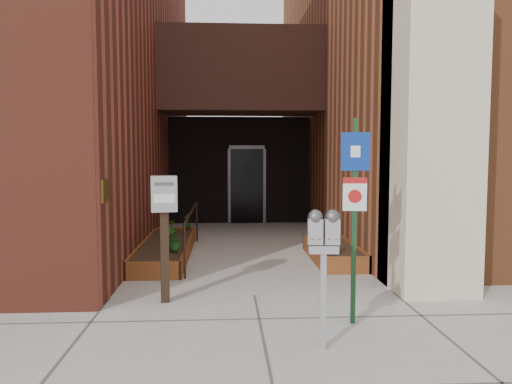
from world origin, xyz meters
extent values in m
plane|color=#9E9991|center=(0.00, 0.00, 0.00)|extent=(80.00, 80.00, 0.00)
cube|color=brown|center=(-6.00, 6.70, 5.00)|extent=(8.00, 14.60, 10.00)
cube|color=brown|center=(6.00, 7.15, 5.00)|extent=(8.00, 13.70, 10.00)
cube|color=beige|center=(2.55, 0.20, 2.20)|extent=(1.10, 1.20, 4.40)
cube|color=black|center=(0.00, 6.00, 4.00)|extent=(4.20, 2.00, 2.00)
cube|color=black|center=(0.00, 7.40, 1.50)|extent=(4.00, 0.30, 3.00)
cube|color=black|center=(0.20, 7.22, 1.05)|extent=(0.90, 0.06, 2.10)
cube|color=#B79338|center=(-1.99, -0.20, 1.50)|extent=(0.04, 0.30, 0.30)
cube|color=brown|center=(-1.55, 0.92, 0.15)|extent=(0.90, 0.04, 0.30)
cube|color=brown|center=(-1.55, 4.48, 0.15)|extent=(0.90, 0.04, 0.30)
cube|color=brown|center=(-1.98, 2.70, 0.15)|extent=(0.04, 3.60, 0.30)
cube|color=brown|center=(-1.12, 2.70, 0.15)|extent=(0.04, 3.60, 0.30)
cube|color=black|center=(-1.55, 2.70, 0.13)|extent=(0.82, 3.52, 0.26)
cube|color=brown|center=(1.60, 1.12, 0.15)|extent=(0.80, 0.04, 0.30)
cube|color=brown|center=(1.60, 3.28, 0.15)|extent=(0.80, 0.04, 0.30)
cube|color=brown|center=(1.22, 2.20, 0.15)|extent=(0.04, 2.20, 0.30)
cube|color=brown|center=(1.98, 2.20, 0.15)|extent=(0.04, 2.20, 0.30)
cube|color=black|center=(1.60, 2.20, 0.13)|extent=(0.72, 2.12, 0.26)
cylinder|color=black|center=(-1.05, 1.00, 0.45)|extent=(0.04, 0.04, 0.90)
cylinder|color=black|center=(-1.05, 4.30, 0.45)|extent=(0.04, 0.04, 0.90)
cylinder|color=black|center=(-1.05, 2.65, 0.88)|extent=(0.04, 3.30, 0.04)
cube|color=#ADADB0|center=(0.58, -1.95, 0.50)|extent=(0.06, 0.06, 0.99)
cube|color=#ADADB0|center=(0.58, -1.95, 1.03)|extent=(0.31, 0.14, 0.08)
cube|color=#ADADB0|center=(0.50, -1.95, 1.21)|extent=(0.16, 0.11, 0.26)
sphere|color=#59595B|center=(0.50, -1.95, 1.36)|extent=(0.15, 0.15, 0.15)
cube|color=white|center=(0.50, -2.00, 1.23)|extent=(0.09, 0.01, 0.05)
cube|color=#B21414|center=(0.50, -2.00, 1.15)|extent=(0.09, 0.01, 0.03)
cube|color=#ADADB0|center=(0.67, -1.96, 1.21)|extent=(0.16, 0.11, 0.26)
sphere|color=#59595B|center=(0.67, -1.96, 1.36)|extent=(0.15, 0.15, 0.15)
cube|color=white|center=(0.66, -2.01, 1.23)|extent=(0.09, 0.01, 0.05)
cube|color=#B21414|center=(0.66, -2.01, 1.15)|extent=(0.09, 0.01, 0.03)
cube|color=#153B1E|center=(1.09, -1.20, 1.20)|extent=(0.06, 0.06, 2.40)
cube|color=navy|center=(1.08, -1.23, 2.01)|extent=(0.33, 0.08, 0.44)
cube|color=white|center=(1.08, -1.24, 2.01)|extent=(0.11, 0.03, 0.13)
cube|color=white|center=(1.08, -1.23, 1.52)|extent=(0.27, 0.07, 0.38)
cube|color=#B21414|center=(1.08, -1.24, 1.68)|extent=(0.27, 0.06, 0.07)
cylinder|color=#B21414|center=(1.08, -1.25, 1.50)|extent=(0.15, 0.04, 0.15)
cube|color=black|center=(-1.21, -0.23, 0.62)|extent=(0.13, 0.13, 1.24)
cube|color=#B5B5B8|center=(-1.21, -0.23, 1.46)|extent=(0.37, 0.30, 0.47)
cube|color=#59595B|center=(-1.19, -0.36, 1.60)|extent=(0.25, 0.05, 0.04)
cube|color=white|center=(-1.19, -0.36, 1.41)|extent=(0.27, 0.06, 0.11)
imported|color=#1A5C1E|center=(-1.29, 1.84, 0.47)|extent=(0.35, 0.35, 0.33)
imported|color=#275919|center=(-1.45, 2.13, 0.47)|extent=(0.26, 0.26, 0.35)
imported|color=#245618|center=(-1.51, 3.38, 0.46)|extent=(0.22, 0.22, 0.32)
imported|color=#1A5C1A|center=(-1.25, 4.30, 0.48)|extent=(0.25, 0.25, 0.35)
imported|color=#295C1A|center=(1.38, 1.42, 0.47)|extent=(0.22, 0.22, 0.34)
imported|color=#23631C|center=(1.38, 1.82, 0.45)|extent=(0.22, 0.22, 0.29)
imported|color=#275B1A|center=(1.45, 3.06, 0.49)|extent=(0.42, 0.42, 0.38)
camera|label=1|loc=(-0.39, -6.85, 2.01)|focal=35.00mm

